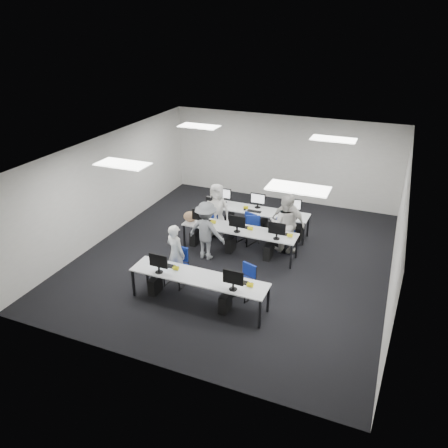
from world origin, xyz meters
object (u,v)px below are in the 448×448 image
at_px(chair_3, 247,234).
at_px(chair_5, 213,226).
at_px(chair_0, 177,273).
at_px(student_1, 284,223).
at_px(photographer, 206,231).
at_px(desk_front, 199,278).
at_px(chair_1, 245,287).
at_px(desk_mid, 239,231).
at_px(student_3, 288,222).
at_px(student_2, 217,210).
at_px(chair_7, 285,237).
at_px(chair_4, 281,240).
at_px(student_0, 176,253).
at_px(chair_6, 253,232).
at_px(chair_2, 209,226).

distance_m(chair_3, chair_5, 1.14).
height_order(chair_0, chair_5, chair_0).
distance_m(student_1, photographer, 2.18).
bearing_deg(desk_front, chair_5, 108.45).
xyz_separation_m(chair_1, chair_5, (-2.00, 2.74, 0.00)).
bearing_deg(chair_5, desk_mid, -44.17).
height_order(desk_mid, chair_5, chair_5).
bearing_deg(student_3, student_2, -170.20).
bearing_deg(student_3, chair_3, -166.67).
xyz_separation_m(desk_mid, chair_3, (-0.01, 0.65, -0.40)).
distance_m(chair_3, chair_7, 1.12).
bearing_deg(chair_3, chair_4, 18.46).
bearing_deg(chair_5, chair_4, -13.15).
bearing_deg(photographer, student_1, -140.88).
height_order(student_0, student_3, student_3).
height_order(chair_3, student_3, student_3).
distance_m(chair_3, chair_6, 0.24).
bearing_deg(student_0, chair_6, -91.47).
relative_size(chair_0, student_0, 0.63).
height_order(chair_3, chair_6, chair_3).
distance_m(chair_7, student_2, 2.15).
xyz_separation_m(desk_front, chair_0, (-0.86, 0.54, -0.38)).
bearing_deg(chair_1, photographer, 159.46).
xyz_separation_m(chair_3, student_0, (-0.93, -2.56, 0.49)).
relative_size(chair_5, student_2, 0.50).
distance_m(desk_front, chair_3, 3.27).
height_order(chair_2, chair_4, chair_2).
bearing_deg(student_3, chair_6, -177.46).
distance_m(student_1, student_3, 0.10).
distance_m(desk_mid, chair_2, 1.45).
height_order(chair_0, chair_3, chair_0).
distance_m(chair_1, photographer, 2.14).
bearing_deg(student_0, chair_0, 138.17).
relative_size(desk_front, chair_0, 3.36).
relative_size(student_1, photographer, 1.02).
distance_m(chair_2, student_0, 2.65).
height_order(chair_0, chair_2, chair_0).
distance_m(desk_front, student_0, 1.16).
bearing_deg(student_2, chair_4, -7.14).
bearing_deg(chair_2, student_3, -21.59).
bearing_deg(desk_mid, chair_4, 32.45).
bearing_deg(desk_front, chair_1, 37.61).
bearing_deg(desk_mid, chair_2, 151.12).
height_order(desk_front, chair_5, chair_5).
bearing_deg(chair_6, student_2, 167.22).
height_order(chair_0, chair_6, chair_0).
bearing_deg(chair_4, chair_7, 78.80).
relative_size(desk_front, student_3, 1.88).
relative_size(chair_1, chair_6, 0.93).
relative_size(chair_5, student_1, 0.49).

